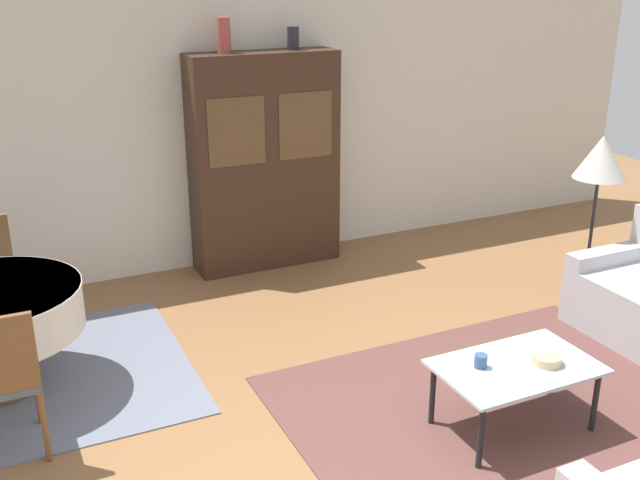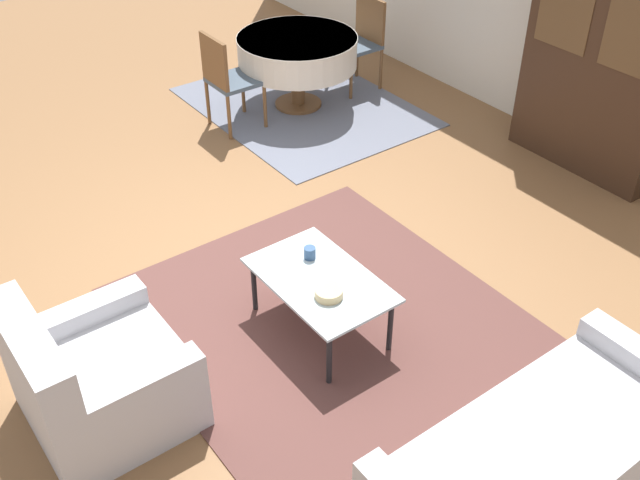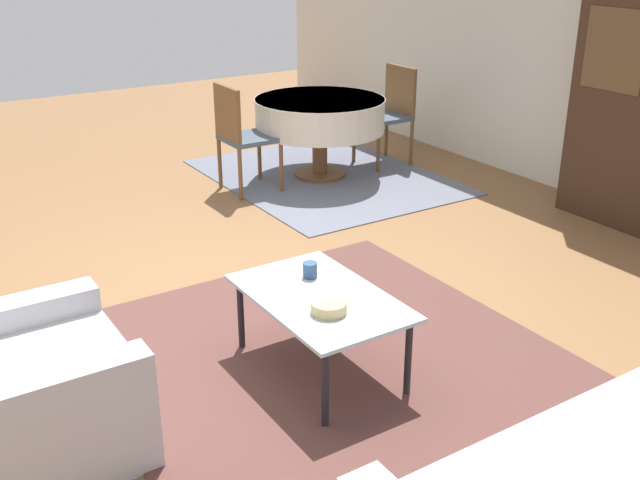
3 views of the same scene
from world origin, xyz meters
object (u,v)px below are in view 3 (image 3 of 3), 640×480
Objects in this scene: dining_table at (320,115)px; dining_chair_far at (390,109)px; armchair at (14,392)px; coffee_table at (320,303)px; dining_chair_near at (240,132)px; cup at (310,270)px; bowl at (329,307)px.

dining_chair_far is (0.00, 0.82, -0.04)m from dining_table.
armchair is 0.91× the size of coffee_table.
armchair is 0.74× the size of dining_table.
dining_chair_near reaches higher than dining_table.
armchair reaches higher than cup.
dining_chair_far reaches higher than cup.
dining_table reaches higher than coffee_table.
dining_chair_near reaches higher than cup.
dining_table is at bearing 147.35° from coffee_table.
armchair is 4.93m from dining_chair_far.
cup is at bearing 135.67° from dining_chair_far.
dining_table reaches higher than cup.
dining_table is at bearing 146.38° from cup.
cup is 0.41m from bowl.
dining_chair_near is at bearing 90.00° from dining_chair_far.
bowl is (0.18, -0.06, 0.07)m from coffee_table.
bowl is (0.33, 1.42, 0.16)m from armchair.
bowl reaches higher than coffee_table.
armchair is 4.27m from dining_table.
armchair is at bearing 123.12° from dining_chair_far.
dining_chair_far is at bearing 137.11° from coffee_table.
coffee_table is (0.15, 1.48, 0.09)m from armchair.
cup is at bearing 92.33° from armchair.
dining_chair_far is 11.24× the size of cup.
dining_table is 0.82m from dining_chair_near.
dining_table is 1.28× the size of dining_chair_near.
coffee_table is 5.41× the size of bowl.
dining_table is (-2.69, 3.31, 0.28)m from armchair.
dining_chair_near is at bearing 137.27° from armchair.
cup is at bearing -19.45° from dining_chair_near.
dining_table is 0.82m from dining_chair_far.
dining_table is 14.34× the size of cup.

